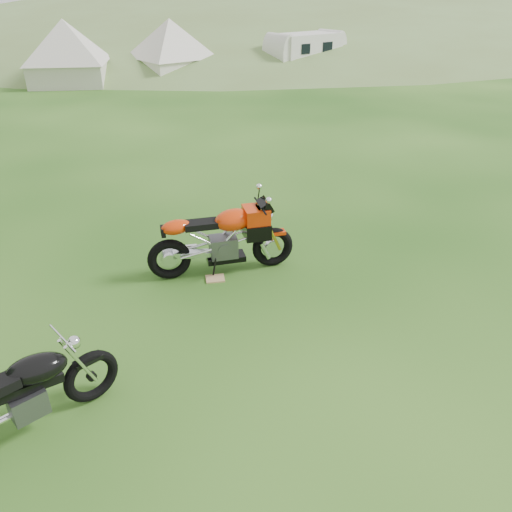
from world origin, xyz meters
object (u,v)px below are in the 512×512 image
sport_motorcycle (221,234)px  tent_mid (171,48)px  caravan (305,54)px  plywood_board (215,279)px  vintage_moto_a (23,395)px  tent_left (67,52)px

sport_motorcycle → tent_mid: bearing=86.4°
sport_motorcycle → tent_mid: size_ratio=0.72×
caravan → sport_motorcycle: bearing=-136.0°
plywood_board → vintage_moto_a: (-2.77, -1.83, 0.48)m
plywood_board → tent_left: (1.04, 18.08, 1.30)m
sport_motorcycle → vintage_moto_a: size_ratio=1.14×
vintage_moto_a → tent_left: tent_left is taller
plywood_board → tent_left: tent_left is taller
plywood_board → caravan: (11.50, 15.53, 0.94)m
tent_mid → caravan: tent_mid is taller
tent_mid → caravan: (5.98, -2.04, -0.34)m
tent_left → caravan: (10.46, -2.55, -0.37)m
vintage_moto_a → tent_mid: size_ratio=0.63×
vintage_moto_a → tent_mid: tent_mid is taller
plywood_board → caravan: bearing=53.5°
tent_left → caravan: size_ratio=0.75×
sport_motorcycle → plywood_board: sport_motorcycle is taller
plywood_board → tent_mid: (5.53, 17.58, 1.28)m
caravan → tent_left: bearing=156.7°
vintage_moto_a → caravan: (14.27, 17.37, 0.45)m
plywood_board → vintage_moto_a: 3.36m
plywood_board → tent_left: size_ratio=0.09×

